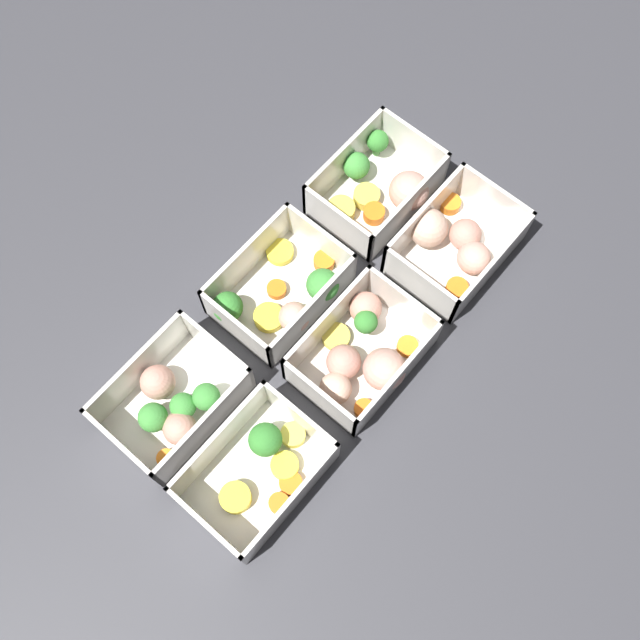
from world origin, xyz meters
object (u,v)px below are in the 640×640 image
Objects in this scene: container_near_left at (260,468)px; container_far_center at (282,292)px; container_near_right at (453,242)px; container_near_center at (362,355)px; container_far_left at (173,403)px; container_far_right at (381,186)px.

container_far_center is (0.17, 0.12, 0.00)m from container_near_left.
container_far_center is (-0.19, 0.11, 0.00)m from container_near_right.
container_near_left is at bearing -179.18° from container_near_right.
container_near_right is at bearing 2.46° from container_near_center.
container_far_left is 1.00× the size of container_far_right.
container_far_center is 1.05× the size of container_far_right.
container_near_left is 0.96× the size of container_far_center.
container_near_left is at bearing -85.49° from container_far_left.
container_near_center is 1.00× the size of container_far_left.
container_far_right is at bearing 33.46° from container_near_center.
container_near_right is 1.00× the size of container_far_left.
container_near_right is 1.00× the size of container_far_right.
container_far_center is 0.19m from container_far_right.
container_far_left is (-0.01, 0.12, 0.00)m from container_near_left.
container_near_center is at bearing -146.54° from container_far_right.
container_far_right is (0.37, -0.00, -0.00)m from container_far_left.
container_near_left is at bearing -145.22° from container_far_center.
container_near_left is 1.01× the size of container_near_right.
container_near_center is 0.23m from container_far_right.
container_near_left is 0.12m from container_far_left.
container_far_center is at bearing -179.21° from container_far_right.
container_far_left is 0.37m from container_far_right.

